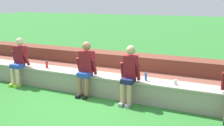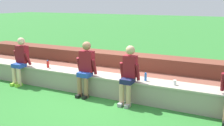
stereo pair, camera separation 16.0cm
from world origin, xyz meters
TOP-DOWN VIEW (x-y plane):
  - ground_plane at (0.00, 0.00)m, footprint 80.00×80.00m
  - stone_seating_wall at (0.00, 0.28)m, footprint 8.43×0.59m
  - brick_bleachers at (0.00, 1.65)m, footprint 11.25×1.36m
  - person_far_left at (-2.61, -0.00)m, footprint 0.54×0.55m
  - person_left_of_center at (-0.34, -0.01)m, footprint 0.55×0.49m
  - person_center at (0.88, -0.03)m, footprint 0.49×0.55m
  - water_bottle_mid_right at (-1.80, 0.25)m, footprint 0.07×0.07m
  - water_bottle_mid_left at (1.21, 0.25)m, footprint 0.06×0.06m
  - plastic_cup_middle at (1.92, 0.25)m, footprint 0.08×0.08m

SIDE VIEW (x-z plane):
  - ground_plane at x=0.00m, z-range 0.00..0.00m
  - stone_seating_wall at x=0.00m, z-range 0.02..0.55m
  - brick_bleachers at x=0.00m, z-range -0.07..0.75m
  - plastic_cup_middle at x=1.92m, z-range 0.54..0.65m
  - water_bottle_mid_left at x=1.21m, z-range 0.53..0.74m
  - water_bottle_mid_right at x=-1.80m, z-range 0.53..0.75m
  - person_far_left at x=-2.61m, z-range 0.06..1.45m
  - person_center at x=0.88m, z-range 0.05..1.47m
  - person_left_of_center at x=-0.34m, z-range 0.07..1.50m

